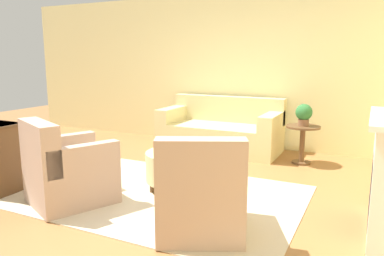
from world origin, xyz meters
The scene contains 9 objects.
ground_plane centered at (0.00, 0.00, 0.00)m, with size 16.00×16.00×0.00m, color #996638.
wall_back centered at (0.00, 3.02, 1.40)m, with size 9.91×0.12×2.80m.
rug centered at (0.00, 0.00, 0.01)m, with size 3.29×2.27×0.01m.
couch centered at (-0.20, 2.44, 0.34)m, with size 2.10×0.99×0.94m.
armchair_left centered at (-0.83, -0.67, 0.37)m, with size 1.06×1.10×0.96m.
armchair_right centered at (0.83, -0.67, 0.37)m, with size 1.06×1.10×0.96m.
ottoman_table centered at (0.11, 0.29, 0.31)m, with size 0.84×0.84×0.48m.
side_table centered at (1.27, 2.18, 0.41)m, with size 0.52×0.52×0.60m.
potted_plant_on_side_table centered at (1.27, 2.18, 0.79)m, with size 0.25×0.25×0.34m.
Camera 1 is at (2.22, -3.68, 1.64)m, focal length 35.00 mm.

